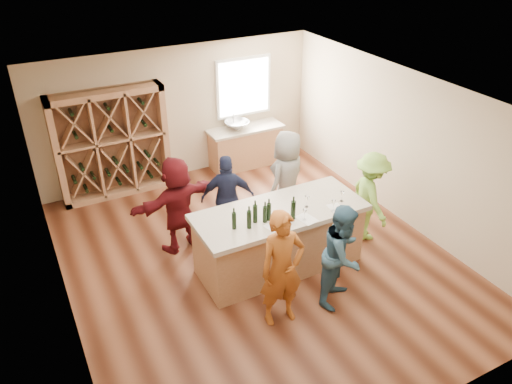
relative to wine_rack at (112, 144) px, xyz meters
name	(u,v)px	position (x,y,z in m)	size (l,w,h in m)	color
floor	(256,260)	(1.50, -3.27, -1.15)	(6.00, 7.00, 0.10)	brown
ceiling	(256,96)	(1.50, -3.27, 1.75)	(6.00, 7.00, 0.10)	white
wall_back	(178,112)	(1.50, 0.28, 0.30)	(6.00, 0.10, 2.80)	#C1AB8B
wall_front	(419,337)	(1.50, -6.82, 0.30)	(6.00, 0.10, 2.80)	#C1AB8B
wall_left	(50,238)	(-1.55, -3.27, 0.30)	(0.10, 7.00, 2.80)	#C1AB8B
wall_right	(406,147)	(4.55, -3.27, 0.30)	(0.10, 7.00, 2.80)	#C1AB8B
window_frame	(244,87)	(3.00, 0.20, 0.65)	(1.30, 0.06, 1.30)	white
window_pane	(244,87)	(3.00, 0.17, 0.65)	(1.18, 0.01, 1.18)	white
wine_rack	(112,144)	(0.00, 0.00, 0.00)	(2.20, 0.45, 2.20)	#A87650
back_counter_base	(246,148)	(2.90, -0.07, -0.67)	(1.60, 0.58, 0.86)	#A87650
back_counter_top	(245,129)	(2.90, -0.07, -0.21)	(1.70, 0.62, 0.06)	#BBAE99
sink	(237,125)	(2.70, -0.07, -0.09)	(0.54, 0.54, 0.19)	silver
faucet	(234,120)	(2.70, 0.11, -0.03)	(0.02, 0.02, 0.30)	silver
tasting_counter_base	(279,240)	(1.73, -3.63, -0.60)	(2.60, 1.00, 1.00)	#A87650
tasting_counter_top	(280,212)	(1.73, -3.63, -0.06)	(2.72, 1.12, 0.08)	#BBAE99
wine_bottle_a	(234,221)	(0.88, -3.76, 0.11)	(0.07, 0.07, 0.27)	black
wine_bottle_b	(249,220)	(1.08, -3.85, 0.12)	(0.07, 0.07, 0.29)	black
wine_bottle_c	(255,214)	(1.23, -3.75, 0.12)	(0.07, 0.07, 0.29)	black
wine_bottle_d	(265,214)	(1.36, -3.82, 0.11)	(0.07, 0.07, 0.27)	black
wine_bottle_e	(269,212)	(1.44, -3.79, 0.12)	(0.07, 0.07, 0.28)	black
wine_glass_a	(275,226)	(1.37, -4.11, 0.07)	(0.07, 0.07, 0.18)	white
wine_glass_b	(305,215)	(1.91, -4.04, 0.07)	(0.07, 0.07, 0.18)	white
wine_glass_c	(333,206)	(2.44, -4.03, 0.07)	(0.07, 0.07, 0.19)	white
wine_glass_d	(307,201)	(2.15, -3.74, 0.08)	(0.08, 0.08, 0.20)	white
wine_glass_e	(342,197)	(2.73, -3.86, 0.07)	(0.07, 0.07, 0.17)	white
tasting_menu_a	(276,227)	(1.43, -4.02, -0.02)	(0.23, 0.32, 0.00)	white
tasting_menu_b	(307,219)	(1.96, -4.04, -0.02)	(0.23, 0.31, 0.00)	white
tasting_menu_c	(336,208)	(2.53, -3.99, -0.02)	(0.21, 0.28, 0.00)	white
person_near_left	(282,269)	(1.15, -4.69, -0.21)	(0.65, 0.48, 1.78)	#994C19
person_near_right	(343,255)	(2.15, -4.73, -0.29)	(0.78, 0.43, 1.61)	#335972
person_server	(370,197)	(3.55, -3.61, -0.28)	(1.05, 0.49, 1.63)	#8CC64C
person_far_mid	(228,198)	(1.36, -2.47, -0.31)	(0.93, 0.48, 1.59)	#191E38
person_far_right	(287,178)	(2.53, -2.49, -0.20)	(0.87, 0.57, 1.79)	slate
person_far_left	(178,204)	(0.49, -2.37, -0.25)	(1.58, 0.57, 1.70)	#590F14
wine_bottle_f	(293,210)	(1.78, -3.93, 0.13)	(0.07, 0.07, 0.30)	black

